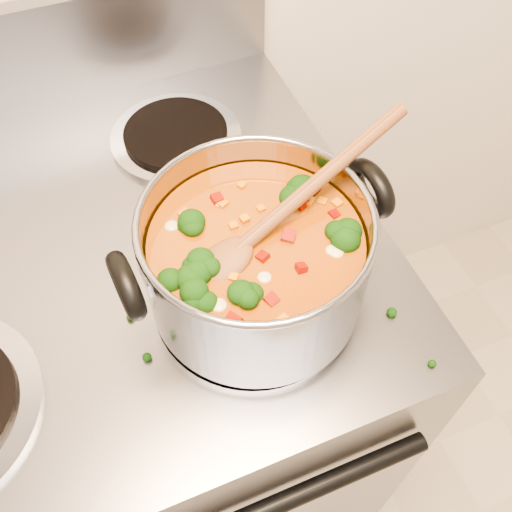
{
  "coord_description": "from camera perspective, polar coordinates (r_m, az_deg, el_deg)",
  "views": [
    {
      "loc": [
        0.11,
        0.67,
        1.52
      ],
      "look_at": [
        0.25,
        1.01,
        1.01
      ],
      "focal_mm": 40.0,
      "sensor_mm": 36.0,
      "label": 1
    }
  ],
  "objects": [
    {
      "name": "cooktop_crumbs",
      "position": [
        0.74,
        10.32,
        -0.77
      ],
      "size": [
        0.23,
        0.39,
        0.01
      ],
      "color": "black",
      "rests_on": "electric_range"
    },
    {
      "name": "electric_range",
      "position": [
        1.16,
        -12.04,
        -12.97
      ],
      "size": [
        0.79,
        0.71,
        1.08
      ],
      "color": "gray",
      "rests_on": "ground"
    },
    {
      "name": "wooden_spoon",
      "position": [
        0.6,
        1.56,
        3.5
      ],
      "size": [
        0.29,
        0.12,
        0.09
      ],
      "rotation": [
        0.0,
        0.0,
        0.31
      ],
      "color": "brown",
      "rests_on": "stockpot"
    },
    {
      "name": "stockpot",
      "position": [
        0.63,
        -0.06,
        -0.35
      ],
      "size": [
        0.31,
        0.25,
        0.15
      ],
      "rotation": [
        0.0,
        0.0,
        0.08
      ],
      "color": "#93939A",
      "rests_on": "electric_range"
    }
  ]
}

